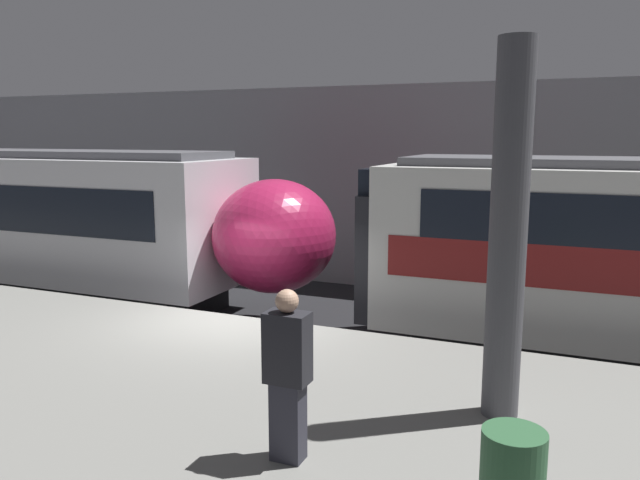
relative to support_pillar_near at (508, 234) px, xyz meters
The scene contains 5 objects.
ground_plane 5.58m from the support_pillar_near, 154.40° to the left, with size 120.00×120.00×0.00m, color black.
platform 4.95m from the support_pillar_near, behind, with size 40.00×5.43×1.09m.
station_rear_barrier 9.97m from the support_pillar_near, 115.33° to the left, with size 50.00×0.15×5.16m.
support_pillar_near is the anchor object (origin of this frame).
person_waiting 2.54m from the support_pillar_near, 134.02° to the right, with size 0.38×0.24×1.54m.
Camera 1 is at (4.90, -8.30, 3.91)m, focal length 35.00 mm.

